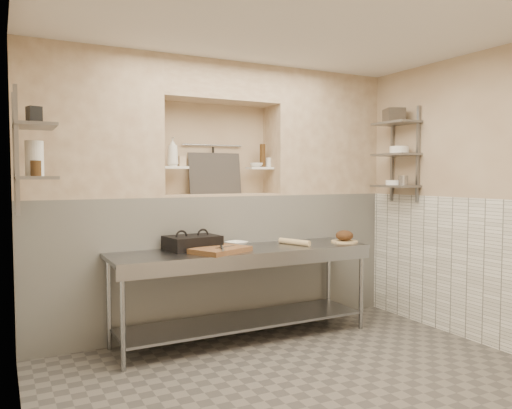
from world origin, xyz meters
TOP-DOWN VIEW (x-y plane):
  - floor at (0.00, 0.00)m, footprint 4.00×3.90m
  - ceiling at (0.00, 0.00)m, footprint 4.00×3.90m
  - wall_left at (-2.05, 0.00)m, footprint 0.10×3.90m
  - wall_right at (2.05, 0.00)m, footprint 0.10×3.90m
  - wall_back at (0.00, 2.00)m, footprint 4.00×0.10m
  - backwall_lower at (0.00, 1.75)m, footprint 4.00×0.40m
  - alcove_sill at (0.00, 1.75)m, footprint 1.30×0.40m
  - backwall_pillar_left at (-1.33, 1.75)m, footprint 1.35×0.40m
  - backwall_pillar_right at (1.33, 1.75)m, footprint 1.35×0.40m
  - backwall_header at (0.00, 1.75)m, footprint 1.30×0.40m
  - wainscot_left at (-1.99, 0.00)m, footprint 0.02×3.90m
  - wainscot_right at (1.99, 0.00)m, footprint 0.02×3.90m
  - alcove_shelf_left at (-0.50, 1.75)m, footprint 0.28×0.16m
  - alcove_shelf_right at (0.50, 1.75)m, footprint 0.28×0.16m
  - utensil_rail at (0.00, 1.92)m, footprint 0.70×0.02m
  - hanging_steel at (0.00, 1.90)m, footprint 0.02×0.02m
  - splash_panel at (0.00, 1.85)m, footprint 0.60×0.08m
  - shelf_rail_left_a at (-1.98, 1.25)m, footprint 0.03×0.03m
  - shelf_rail_left_b at (-1.98, 0.85)m, footprint 0.03×0.03m
  - wall_shelf_left_lower at (-1.84, 1.05)m, footprint 0.30×0.50m
  - wall_shelf_left_upper at (-1.84, 1.05)m, footprint 0.30×0.50m
  - shelf_rail_right_a at (1.98, 1.25)m, footprint 0.03×0.03m
  - shelf_rail_right_b at (1.98, 0.85)m, footprint 0.03×0.03m
  - wall_shelf_right_lower at (1.84, 1.05)m, footprint 0.30×0.50m
  - wall_shelf_right_mid at (1.84, 1.05)m, footprint 0.30×0.50m
  - wall_shelf_right_upper at (1.84, 1.05)m, footprint 0.30×0.50m
  - prep_table at (0.02, 1.18)m, footprint 2.60×0.70m
  - panini_press at (-0.44, 1.37)m, footprint 0.54×0.42m
  - cutting_board at (-0.27, 1.08)m, footprint 0.62×0.55m
  - knife_blade at (-0.22, 1.08)m, footprint 0.24×0.13m
  - tongs at (-0.30, 0.97)m, footprint 0.12×0.26m
  - mixing_bowl at (0.03, 1.36)m, footprint 0.27×0.27m
  - rolling_pin at (0.61, 1.20)m, footprint 0.19×0.38m
  - bread_board at (1.20, 1.12)m, footprint 0.29×0.29m
  - bread_loaf at (1.20, 1.12)m, footprint 0.19×0.19m
  - bottle_soap at (-0.52, 1.72)m, footprint 0.12×0.12m
  - jar_alcove at (-0.40, 1.79)m, footprint 0.07×0.07m
  - bowl_alcove at (0.45, 1.74)m, footprint 0.15×0.15m
  - condiment_a at (0.55, 1.79)m, footprint 0.05×0.05m
  - condiment_b at (0.54, 1.75)m, footprint 0.06×0.06m
  - condiment_c at (0.63, 1.78)m, footprint 0.06×0.06m
  - jug_left at (-1.84, 1.14)m, footprint 0.14×0.14m
  - jar_left at (-1.84, 1.01)m, footprint 0.08×0.08m
  - box_left_upper at (-1.84, 1.05)m, footprint 0.12×0.12m
  - bowl_right at (1.84, 1.07)m, footprint 0.18×0.18m
  - canister_right at (1.84, 0.93)m, footprint 0.11×0.11m
  - bowl_right_mid at (1.84, 0.99)m, footprint 0.21×0.21m
  - basket_right at (1.84, 1.09)m, footprint 0.27×0.29m

SIDE VIEW (x-z plane):
  - floor at x=0.00m, z-range -0.10..0.00m
  - prep_table at x=0.02m, z-range 0.19..1.09m
  - backwall_lower at x=0.00m, z-range 0.00..1.40m
  - wainscot_left at x=-1.99m, z-range 0.00..1.40m
  - wainscot_right at x=1.99m, z-range 0.00..1.40m
  - bread_board at x=1.20m, z-range 0.90..0.92m
  - cutting_board at x=-0.27m, z-range 0.90..0.95m
  - mixing_bowl at x=0.03m, z-range 0.90..0.95m
  - rolling_pin at x=0.61m, z-range 0.90..0.96m
  - knife_blade at x=-0.22m, z-range 0.95..0.95m
  - tongs at x=-0.30m, z-range 0.94..0.97m
  - panini_press at x=-0.44m, z-range 0.90..1.03m
  - bread_loaf at x=1.20m, z-range 0.92..1.03m
  - wall_left at x=-2.05m, z-range 0.00..2.80m
  - wall_right at x=2.05m, z-range 0.00..2.80m
  - wall_back at x=0.00m, z-range 0.00..2.80m
  - alcove_sill at x=0.00m, z-range 1.40..1.42m
  - wall_shelf_right_lower at x=1.84m, z-range 1.49..1.51m
  - bowl_right at x=1.84m, z-range 1.51..1.57m
  - canister_right at x=1.84m, z-range 1.51..1.62m
  - wall_shelf_left_lower at x=-1.84m, z-range 1.59..1.61m
  - splash_panel at x=0.00m, z-range 1.42..1.86m
  - jar_left at x=-1.84m, z-range 1.61..1.73m
  - alcove_shelf_left at x=-0.50m, z-range 1.69..1.71m
  - alcove_shelf_right at x=0.50m, z-range 1.69..1.71m
  - bowl_alcove at x=0.45m, z-range 1.71..1.76m
  - jug_left at x=-1.84m, z-range 1.61..1.89m
  - condiment_c at x=0.63m, z-range 1.71..1.82m
  - jar_alcove at x=-0.40m, z-range 1.71..1.82m
  - hanging_steel at x=0.00m, z-range 1.63..1.93m
  - shelf_rail_left_a at x=-1.98m, z-range 1.33..2.27m
  - shelf_rail_left_b at x=-1.98m, z-range 1.33..2.27m
  - condiment_a at x=0.55m, z-range 1.71..1.91m
  - condiment_b at x=0.54m, z-range 1.71..1.97m
  - shelf_rail_right_a at x=1.98m, z-range 1.33..2.38m
  - shelf_rail_right_b at x=1.98m, z-range 1.33..2.38m
  - wall_shelf_right_mid at x=1.84m, z-range 1.84..1.86m
  - bottle_soap at x=-0.52m, z-range 1.71..2.01m
  - bowl_right_mid at x=1.84m, z-range 1.86..1.94m
  - utensil_rail at x=0.00m, z-range 1.94..1.96m
  - wall_shelf_left_upper at x=-1.84m, z-range 1.99..2.01m
  - box_left_upper at x=-1.84m, z-range 2.01..2.15m
  - backwall_pillar_left at x=-1.33m, z-range 1.40..2.80m
  - backwall_pillar_right at x=1.33m, z-range 1.40..2.80m
  - wall_shelf_right_upper at x=1.84m, z-range 2.19..2.21m
  - basket_right at x=1.84m, z-range 2.21..2.36m
  - backwall_header at x=0.00m, z-range 2.40..2.80m
  - ceiling at x=0.00m, z-range 2.80..2.90m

